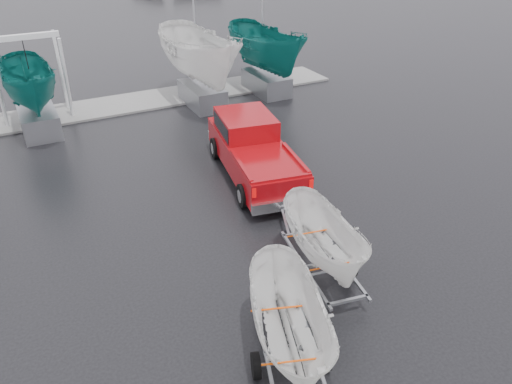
% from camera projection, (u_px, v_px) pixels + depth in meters
% --- Properties ---
extents(ground_plane, '(120.00, 120.00, 0.00)m').
position_uv_depth(ground_plane, '(143.00, 248.00, 15.56)').
color(ground_plane, black).
rests_on(ground_plane, ground).
extents(dock, '(30.00, 3.00, 0.12)m').
position_uv_depth(dock, '(70.00, 113.00, 25.52)').
color(dock, gray).
rests_on(dock, ground).
extents(pickup_truck, '(3.29, 6.78, 2.16)m').
position_uv_depth(pickup_truck, '(252.00, 146.00, 19.40)').
color(pickup_truck, maroon).
rests_on(pickup_truck, ground).
extents(trailer_hitched, '(1.87, 3.75, 4.61)m').
position_uv_depth(trailer_hitched, '(327.00, 201.00, 13.11)').
color(trailer_hitched, gray).
rests_on(trailer_hitched, ground).
extents(trailer_parked, '(2.30, 3.79, 4.78)m').
position_uv_depth(trailer_parked, '(293.00, 277.00, 10.32)').
color(trailer_parked, gray).
rests_on(trailer_parked, ground).
extents(boat_hoist, '(3.30, 2.18, 4.12)m').
position_uv_depth(boat_hoist, '(28.00, 66.00, 23.63)').
color(boat_hoist, silver).
rests_on(boat_hoist, ground).
extents(keelboat_1, '(2.25, 3.20, 7.09)m').
position_uv_depth(keelboat_1, '(24.00, 56.00, 21.75)').
color(keelboat_1, gray).
rests_on(keelboat_1, ground).
extents(keelboat_2, '(2.92, 3.20, 11.10)m').
position_uv_depth(keelboat_2, '(198.00, 15.00, 24.31)').
color(keelboat_2, gray).
rests_on(keelboat_2, ground).
extents(keelboat_3, '(2.63, 3.20, 10.81)m').
position_uv_depth(keelboat_3, '(267.00, 16.00, 26.38)').
color(keelboat_3, gray).
rests_on(keelboat_3, ground).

